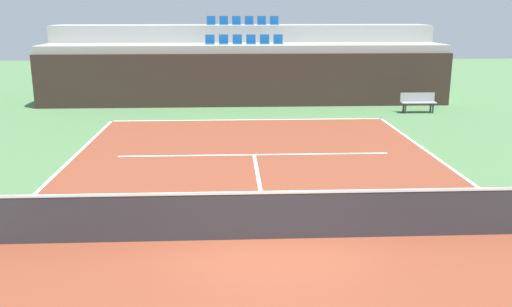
{
  "coord_description": "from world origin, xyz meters",
  "views": [
    {
      "loc": [
        -0.74,
        -9.84,
        4.3
      ],
      "look_at": [
        -0.16,
        2.0,
        1.2
      ],
      "focal_mm": 38.54,
      "sensor_mm": 36.0,
      "label": 1
    }
  ],
  "objects": [
    {
      "name": "ground_plane",
      "position": [
        0.0,
        0.0,
        0.0
      ],
      "size": [
        80.0,
        80.0,
        0.0
      ],
      "primitive_type": "plane",
      "color": "#477042"
    },
    {
      "name": "court_surface",
      "position": [
        0.0,
        0.0,
        0.01
      ],
      "size": [
        11.0,
        24.0,
        0.01
      ],
      "primitive_type": "cube",
      "color": "brown",
      "rests_on": "ground_plane"
    },
    {
      "name": "baseline_far",
      "position": [
        0.0,
        11.95,
        0.01
      ],
      "size": [
        11.0,
        0.1,
        0.0
      ],
      "primitive_type": "cube",
      "color": "white",
      "rests_on": "court_surface"
    },
    {
      "name": "service_line_far",
      "position": [
        0.0,
        6.4,
        0.01
      ],
      "size": [
        8.26,
        0.1,
        0.0
      ],
      "primitive_type": "cube",
      "color": "white",
      "rests_on": "court_surface"
    },
    {
      "name": "centre_service_line",
      "position": [
        0.0,
        3.2,
        0.01
      ],
      "size": [
        0.1,
        6.4,
        0.0
      ],
      "primitive_type": "cube",
      "color": "white",
      "rests_on": "court_surface"
    },
    {
      "name": "back_wall",
      "position": [
        0.0,
        15.18,
        1.2
      ],
      "size": [
        18.98,
        0.3,
        2.4
      ],
      "primitive_type": "cube",
      "color": "#33231E",
      "rests_on": "ground_plane"
    },
    {
      "name": "stands_tier_lower",
      "position": [
        0.0,
        16.53,
        1.38
      ],
      "size": [
        18.98,
        2.4,
        2.75
      ],
      "primitive_type": "cube",
      "color": "#9E9E99",
      "rests_on": "ground_plane"
    },
    {
      "name": "stands_tier_upper",
      "position": [
        0.0,
        18.93,
        1.79
      ],
      "size": [
        18.98,
        2.4,
        3.58
      ],
      "primitive_type": "cube",
      "color": "#9E9E99",
      "rests_on": "ground_plane"
    },
    {
      "name": "seating_row_lower",
      "position": [
        -0.0,
        16.63,
        2.88
      ],
      "size": [
        3.68,
        0.44,
        0.44
      ],
      "color": "#145193",
      "rests_on": "stands_tier_lower"
    },
    {
      "name": "seating_row_upper",
      "position": [
        -0.0,
        19.03,
        3.71
      ],
      "size": [
        3.68,
        0.44,
        0.44
      ],
      "color": "#145193",
      "rests_on": "stands_tier_upper"
    },
    {
      "name": "tennis_net",
      "position": [
        0.0,
        0.0,
        0.51
      ],
      "size": [
        11.08,
        0.08,
        1.07
      ],
      "color": "black",
      "rests_on": "court_surface"
    },
    {
      "name": "player_bench",
      "position": [
        7.41,
        13.29,
        0.51
      ],
      "size": [
        1.5,
        0.4,
        0.85
      ],
      "color": "#99999E",
      "rests_on": "ground_plane"
    }
  ]
}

